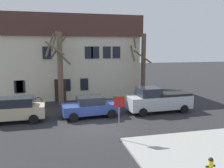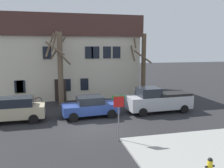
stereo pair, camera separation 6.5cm
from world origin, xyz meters
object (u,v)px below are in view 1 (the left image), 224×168
Objects in this scene: tree_bare_near at (59,65)px; bicycle_leaning at (33,101)px; car_blue_sedan at (90,107)px; pickup_truck_silver at (158,100)px; car_beige_wagon at (11,109)px; tree_bare_mid at (143,65)px; fire_hydrant at (211,165)px; building_main at (67,56)px; street_sign_pole at (119,110)px.

tree_bare_near is 4.21m from bicycle_leaning.
pickup_truck_silver reaches higher than car_blue_sedan.
bicycle_leaning is (1.08, 5.00, -0.56)m from car_beige_wagon.
tree_bare_mid reaches higher than pickup_truck_silver.
bicycle_leaning reaches higher than fire_hydrant.
building_main is 12.73m from pickup_truck_silver.
street_sign_pole is at bearing -80.66° from car_blue_sedan.
building_main is at bearing 65.53° from car_beige_wagon.
street_sign_pole is at bearing -82.89° from building_main.
bicycle_leaning is at bearing 178.86° from tree_bare_mid.
tree_bare_near is at bearing 114.74° from car_blue_sedan.
tree_bare_near is 9.65× the size of fire_hydrant.
street_sign_pole reaches higher than car_beige_wagon.
car_blue_sedan is at bearing -47.61° from bicycle_leaning.
fire_hydrant is (9.28, -9.82, -0.44)m from car_beige_wagon.
pickup_truck_silver is (5.70, 0.07, 0.20)m from car_blue_sedan.
tree_bare_near is at bearing 51.01° from car_beige_wagon.
tree_bare_near reaches higher than fire_hydrant.
car_blue_sedan is 0.81× the size of pickup_truck_silver.
tree_bare_mid is 9.40× the size of fire_hydrant.
tree_bare_mid reaches higher than fire_hydrant.
building_main is at bearing 79.86° from tree_bare_near.
tree_bare_mid is at bearing -1.14° from bicycle_leaning.
pickup_truck_silver is (11.43, -0.02, 0.08)m from car_beige_wagon.
building_main is 5.70× the size of street_sign_pole.
street_sign_pole is (-5.26, -10.07, -1.64)m from tree_bare_mid.
street_sign_pole is (6.58, -5.29, 0.94)m from car_beige_wagon.
fire_hydrant is at bearing -46.61° from car_beige_wagon.
car_beige_wagon is 6.71× the size of fire_hydrant.
pickup_truck_silver is at bearing 47.34° from street_sign_pole.
tree_bare_near is at bearing 150.04° from pickup_truck_silver.
bicycle_leaning is at bearing 77.80° from car_beige_wagon.
car_beige_wagon is 1.79× the size of street_sign_pole.
building_main is at bearing 95.98° from car_blue_sedan.
car_blue_sedan is at bearing -65.26° from tree_bare_near.
car_beige_wagon is 2.73× the size of bicycle_leaning.
pickup_truck_silver is (6.78, -10.24, -3.35)m from building_main.
tree_bare_near is 1.03× the size of tree_bare_mid.
tree_bare_near is at bearing 111.60° from fire_hydrant.
car_blue_sedan is 10.36m from fire_hydrant.
building_main reaches higher than car_beige_wagon.
street_sign_pole is (0.85, -5.19, 1.06)m from car_blue_sedan.
tree_bare_near is 1.44× the size of car_beige_wagon.
pickup_truck_silver is (7.81, -4.50, -2.68)m from tree_bare_near.
bicycle_leaning is (-5.50, 10.29, -1.50)m from street_sign_pole.
bicycle_leaning is at bearing -124.38° from building_main.
bicycle_leaning is (-4.65, 5.09, -0.44)m from car_blue_sedan.
building_main is 5.87m from tree_bare_near.
fire_hydrant is (-2.15, -9.80, -0.52)m from pickup_truck_silver.
street_sign_pole is at bearing -73.14° from tree_bare_near.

